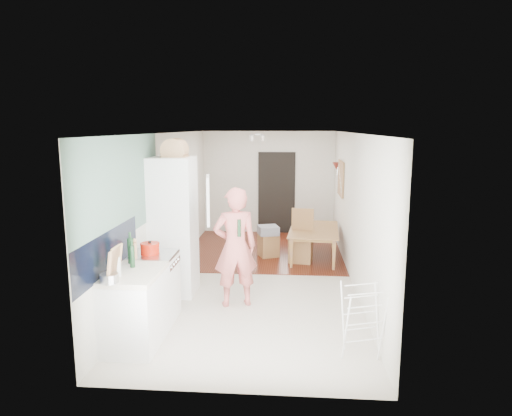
# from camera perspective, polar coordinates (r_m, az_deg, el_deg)

# --- Properties ---
(room_shell) EXTENTS (3.20, 7.00, 2.50)m
(room_shell) POSITION_cam_1_polar(r_m,az_deg,el_deg) (7.73, 0.29, 0.04)
(room_shell) COLOR beige
(room_shell) RESTS_ON ground
(floor) EXTENTS (3.20, 7.00, 0.01)m
(floor) POSITION_cam_1_polar(r_m,az_deg,el_deg) (8.04, 0.28, -8.76)
(floor) COLOR beige
(floor) RESTS_ON ground
(wood_floor_overlay) EXTENTS (3.20, 3.30, 0.01)m
(wood_floor_overlay) POSITION_cam_1_polar(r_m,az_deg,el_deg) (9.81, 1.06, -5.23)
(wood_floor_overlay) COLOR #552014
(wood_floor_overlay) RESTS_ON room_shell
(sage_wall_panel) EXTENTS (0.02, 3.00, 1.30)m
(sage_wall_panel) POSITION_cam_1_polar(r_m,az_deg,el_deg) (6.03, -16.38, 2.53)
(sage_wall_panel) COLOR slate
(sage_wall_panel) RESTS_ON room_shell
(tile_splashback) EXTENTS (0.02, 1.90, 0.50)m
(tile_splashback) POSITION_cam_1_polar(r_m,az_deg,el_deg) (5.66, -17.93, -5.27)
(tile_splashback) COLOR black
(tile_splashback) RESTS_ON room_shell
(doorway_recess) EXTENTS (0.90, 0.04, 2.00)m
(doorway_recess) POSITION_cam_1_polar(r_m,az_deg,el_deg) (11.19, 2.59, 1.89)
(doorway_recess) COLOR black
(doorway_recess) RESTS_ON room_shell
(base_cabinet) EXTENTS (0.60, 0.90, 0.86)m
(base_cabinet) POSITION_cam_1_polar(r_m,az_deg,el_deg) (5.79, -14.86, -12.29)
(base_cabinet) COLOR white
(base_cabinet) RESTS_ON room_shell
(worktop) EXTENTS (0.62, 0.92, 0.06)m
(worktop) POSITION_cam_1_polar(r_m,az_deg,el_deg) (5.63, -15.08, -7.95)
(worktop) COLOR #F3E9CE
(worktop) RESTS_ON room_shell
(range_cooker) EXTENTS (0.60, 0.60, 0.88)m
(range_cooker) POSITION_cam_1_polar(r_m,az_deg,el_deg) (6.45, -12.67, -9.73)
(range_cooker) COLOR white
(range_cooker) RESTS_ON room_shell
(cooker_top) EXTENTS (0.60, 0.60, 0.04)m
(cooker_top) POSITION_cam_1_polar(r_m,az_deg,el_deg) (6.31, -12.83, -5.80)
(cooker_top) COLOR #B6B6B9
(cooker_top) RESTS_ON room_shell
(fridge_housing) EXTENTS (0.66, 0.66, 2.15)m
(fridge_housing) POSITION_cam_1_polar(r_m,az_deg,el_deg) (7.21, -10.28, -2.28)
(fridge_housing) COLOR white
(fridge_housing) RESTS_ON room_shell
(fridge_door) EXTENTS (0.14, 0.56, 0.70)m
(fridge_door) POSITION_cam_1_polar(r_m,az_deg,el_deg) (6.70, -6.00, 1.03)
(fridge_door) COLOR white
(fridge_door) RESTS_ON room_shell
(fridge_interior) EXTENTS (0.02, 0.52, 0.66)m
(fridge_interior) POSITION_cam_1_polar(r_m,az_deg,el_deg) (7.05, -7.97, 1.44)
(fridge_interior) COLOR white
(fridge_interior) RESTS_ON room_shell
(pinboard) EXTENTS (0.03, 0.90, 0.70)m
(pinboard) POSITION_cam_1_polar(r_m,az_deg,el_deg) (9.61, 10.58, 3.66)
(pinboard) COLOR #AB7E55
(pinboard) RESTS_ON room_shell
(pinboard_frame) EXTENTS (0.00, 0.94, 0.74)m
(pinboard_frame) POSITION_cam_1_polar(r_m,az_deg,el_deg) (9.60, 10.49, 3.67)
(pinboard_frame) COLOR olive
(pinboard_frame) RESTS_ON room_shell
(wall_sconce) EXTENTS (0.18, 0.18, 0.16)m
(wall_sconce) POSITION_cam_1_polar(r_m,az_deg,el_deg) (10.23, 10.01, 5.19)
(wall_sconce) COLOR maroon
(wall_sconce) RESTS_ON room_shell
(person) EXTENTS (0.87, 0.70, 2.08)m
(person) POSITION_cam_1_polar(r_m,az_deg,el_deg) (6.61, -2.62, -3.58)
(person) COLOR #DA6C66
(person) RESTS_ON floor
(dining_table) EXTENTS (0.92, 1.51, 0.51)m
(dining_table) POSITION_cam_1_polar(r_m,az_deg,el_deg) (9.24, 7.43, -4.69)
(dining_table) COLOR olive
(dining_table) RESTS_ON floor
(dining_chair) EXTENTS (0.49, 0.49, 1.02)m
(dining_chair) POSITION_cam_1_polar(r_m,az_deg,el_deg) (8.88, 5.64, -3.55)
(dining_chair) COLOR olive
(dining_chair) RESTS_ON floor
(stool) EXTENTS (0.47, 0.47, 0.47)m
(stool) POSITION_cam_1_polar(r_m,az_deg,el_deg) (9.26, 1.56, -4.70)
(stool) COLOR olive
(stool) RESTS_ON floor
(grey_drape) EXTENTS (0.48, 0.48, 0.17)m
(grey_drape) POSITION_cam_1_polar(r_m,az_deg,el_deg) (9.16, 1.54, -2.79)
(grey_drape) COLOR gray
(grey_drape) RESTS_ON stool
(drying_rack) EXTENTS (0.51, 0.49, 0.82)m
(drying_rack) POSITION_cam_1_polar(r_m,az_deg,el_deg) (5.51, 13.13, -13.64)
(drying_rack) COLOR white
(drying_rack) RESTS_ON floor
(bread_bin) EXTENTS (0.45, 0.44, 0.20)m
(bread_bin) POSITION_cam_1_polar(r_m,az_deg,el_deg) (7.10, -10.11, 7.12)
(bread_bin) COLOR tan
(bread_bin) RESTS_ON fridge_housing
(red_casserole) EXTENTS (0.30, 0.30, 0.15)m
(red_casserole) POSITION_cam_1_polar(r_m,az_deg,el_deg) (6.29, -13.11, -4.96)
(red_casserole) COLOR red
(red_casserole) RESTS_ON cooker_top
(steel_pan) EXTENTS (0.26, 0.26, 0.10)m
(steel_pan) POSITION_cam_1_polar(r_m,az_deg,el_deg) (5.30, -17.88, -8.35)
(steel_pan) COLOR #B6B6B9
(steel_pan) RESTS_ON worktop
(held_bottle) EXTENTS (0.05, 0.05, 0.25)m
(held_bottle) POSITION_cam_1_polar(r_m,az_deg,el_deg) (6.46, -2.12, -2.50)
(held_bottle) COLOR #1A3B1F
(held_bottle) RESTS_ON person
(bottle_a) EXTENTS (0.08, 0.08, 0.32)m
(bottle_a) POSITION_cam_1_polar(r_m,az_deg,el_deg) (5.92, -15.41, -5.18)
(bottle_a) COLOR #1A3B1F
(bottle_a) RESTS_ON worktop
(bottle_b) EXTENTS (0.07, 0.07, 0.27)m
(bottle_b) POSITION_cam_1_polar(r_m,az_deg,el_deg) (5.75, -15.22, -5.88)
(bottle_b) COLOR #1A3B1F
(bottle_b) RESTS_ON worktop
(bottle_c) EXTENTS (0.11, 0.11, 0.23)m
(bottle_c) POSITION_cam_1_polar(r_m,az_deg,el_deg) (5.47, -17.02, -7.00)
(bottle_c) COLOR silver
(bottle_c) RESTS_ON worktop
(pepper_mill_front) EXTENTS (0.08, 0.08, 0.23)m
(pepper_mill_front) POSITION_cam_1_polar(r_m,az_deg,el_deg) (5.95, -15.37, -5.57)
(pepper_mill_front) COLOR tan
(pepper_mill_front) RESTS_ON worktop
(pepper_mill_back) EXTENTS (0.06, 0.06, 0.21)m
(pepper_mill_back) POSITION_cam_1_polar(r_m,az_deg,el_deg) (6.13, -14.90, -5.18)
(pepper_mill_back) COLOR tan
(pepper_mill_back) RESTS_ON worktop
(chopping_boards) EXTENTS (0.07, 0.28, 0.38)m
(chopping_boards) POSITION_cam_1_polar(r_m,az_deg,el_deg) (5.35, -17.28, -6.58)
(chopping_boards) COLOR tan
(chopping_boards) RESTS_ON worktop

